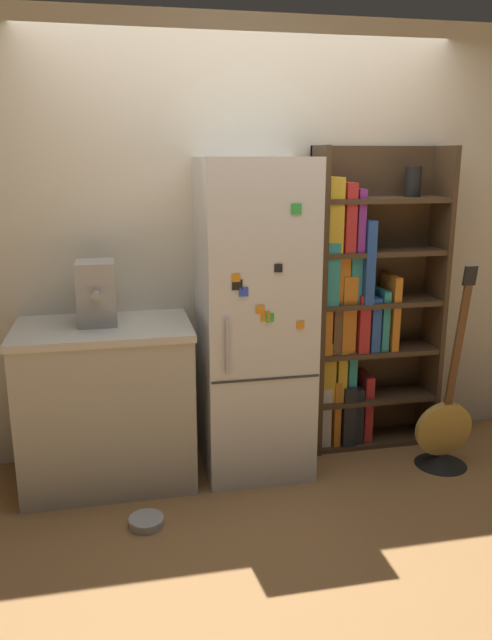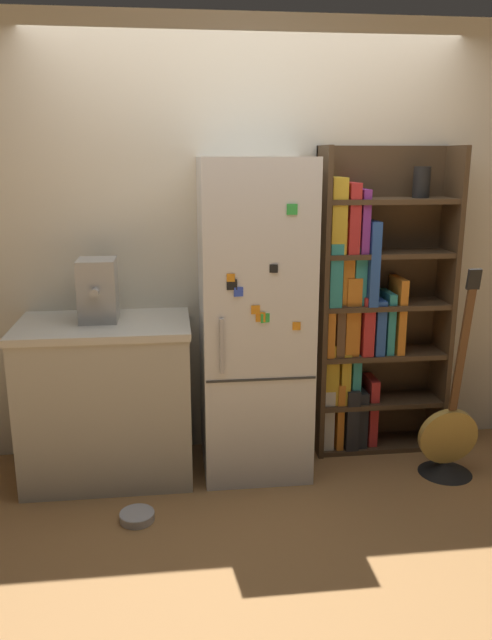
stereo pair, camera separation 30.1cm
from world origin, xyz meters
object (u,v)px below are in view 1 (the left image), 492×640
(bookshelf, at_px, (360,312))
(guitar, at_px, (443,438))
(espresso_machine, at_px, (96,293))
(refrigerator, at_px, (254,320))
(pet_bowl, at_px, (146,521))

(bookshelf, distance_m, guitar, 0.91)
(espresso_machine, height_order, guitar, espresso_machine)
(refrigerator, bearing_deg, espresso_machine, 177.67)
(espresso_machine, distance_m, guitar, 2.21)
(refrigerator, height_order, guitar, refrigerator)
(pet_bowl, bearing_deg, guitar, 9.03)
(bookshelf, relative_size, pet_bowl, 10.38)
(pet_bowl, bearing_deg, refrigerator, 38.69)
(refrigerator, relative_size, espresso_machine, 5.22)
(espresso_machine, bearing_deg, pet_bowl, -71.30)
(espresso_machine, height_order, pet_bowl, espresso_machine)
(refrigerator, xyz_separation_m, bookshelf, (0.72, 0.18, -0.04))
(espresso_machine, xyz_separation_m, guitar, (1.99, -0.29, -0.92))
(guitar, height_order, pet_bowl, guitar)
(guitar, distance_m, pet_bowl, 1.82)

